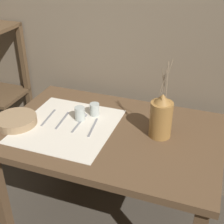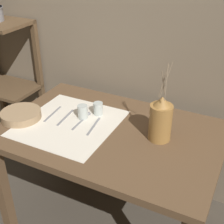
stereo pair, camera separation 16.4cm
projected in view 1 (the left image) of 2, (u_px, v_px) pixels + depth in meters
ground_plane at (110, 219)px, 2.06m from camera, size 12.00×12.00×0.00m
stone_wall_back at (139, 17)px, 1.88m from camera, size 7.00×0.06×2.40m
wooden_table at (110, 144)px, 1.75m from camera, size 1.20×0.80×0.70m
linen_cloth at (67, 126)px, 1.75m from camera, size 0.52×0.55×0.00m
pitcher_with_flowers at (161, 117)px, 1.61m from camera, size 0.12×0.12×0.43m
wooden_bowl at (16, 121)px, 1.76m from camera, size 0.23×0.23×0.05m
glass_tumbler_near at (80, 114)px, 1.79m from camera, size 0.06×0.06×0.08m
glass_tumbler_far at (95, 109)px, 1.83m from camera, size 0.06×0.06×0.08m
fork_outer at (48, 117)px, 1.82m from camera, size 0.03×0.19×0.00m
fork_inner at (62, 121)px, 1.79m from camera, size 0.03×0.19×0.00m
spoon_outer at (83, 119)px, 1.81m from camera, size 0.02×0.20×0.02m
knife_center at (93, 127)px, 1.73m from camera, size 0.04×0.19×0.00m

